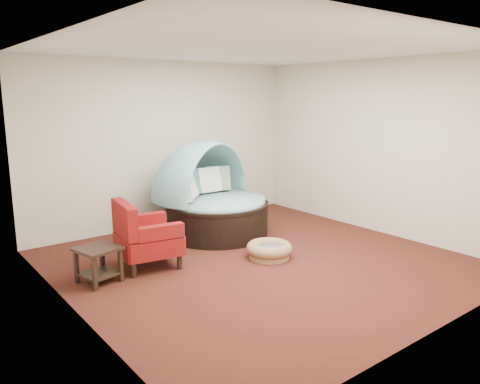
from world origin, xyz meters
TOP-DOWN VIEW (x-y plane):
  - floor at (0.00, 0.00)m, footprint 5.00×5.00m
  - wall_back at (0.00, 2.50)m, footprint 5.00×0.00m
  - wall_front at (0.00, -2.50)m, footprint 5.00×0.00m
  - wall_left at (-2.50, 0.00)m, footprint 0.00×5.00m
  - wall_right at (2.50, 0.00)m, footprint 0.00×5.00m
  - ceiling at (0.00, 0.00)m, footprint 5.00×5.00m
  - canopy_daybed at (0.24, 1.49)m, footprint 2.18×2.15m
  - pet_basket at (0.20, 0.04)m, footprint 0.75×0.75m
  - red_armchair at (-1.32, 0.80)m, footprint 0.87×0.87m
  - side_table at (-2.00, 0.66)m, footprint 0.55×0.55m

SIDE VIEW (x-z plane):
  - floor at x=0.00m, z-range 0.00..0.00m
  - pet_basket at x=0.20m, z-range 0.00..0.23m
  - side_table at x=-2.00m, z-range 0.06..0.51m
  - red_armchair at x=-1.32m, z-range -0.04..0.86m
  - canopy_daybed at x=0.24m, z-range -0.06..1.46m
  - wall_back at x=0.00m, z-range -1.10..3.90m
  - wall_front at x=0.00m, z-range -1.10..3.90m
  - wall_left at x=-2.50m, z-range -1.10..3.90m
  - wall_right at x=2.50m, z-range -1.10..3.90m
  - ceiling at x=0.00m, z-range 2.80..2.80m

